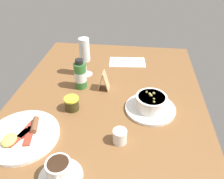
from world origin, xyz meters
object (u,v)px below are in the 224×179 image
at_px(wine_glass, 85,52).
at_px(creamer_jug, 120,136).
at_px(porridge_bowl, 151,104).
at_px(jam_jar, 72,103).
at_px(cutlery_setting, 126,62).
at_px(sauce_bottle_green, 80,75).
at_px(coffee_cup, 60,171).
at_px(breakfast_plate, 22,135).
at_px(menu_card, 104,81).

bearing_deg(wine_glass, creamer_jug, -153.51).
relative_size(porridge_bowl, jam_jar, 3.47).
relative_size(porridge_bowl, cutlery_setting, 0.98).
distance_m(creamer_jug, sauce_bottle_green, 0.38).
distance_m(coffee_cup, breakfast_plate, 0.23).
relative_size(sauce_bottle_green, breakfast_plate, 0.56).
bearing_deg(sauce_bottle_green, porridge_bowl, -111.81).
bearing_deg(cutlery_setting, sauce_bottle_green, 144.38).
height_order(porridge_bowl, breakfast_plate, porridge_bowl).
distance_m(porridge_bowl, creamer_jug, 0.21).
xyz_separation_m(porridge_bowl, creamer_jug, (-0.18, 0.11, -0.00)).
distance_m(sauce_bottle_green, breakfast_plate, 0.36).
bearing_deg(breakfast_plate, jam_jar, -37.79).
height_order(coffee_cup, creamer_jug, coffee_cup).
xyz_separation_m(cutlery_setting, sauce_bottle_green, (-0.27, 0.19, 0.06)).
bearing_deg(cutlery_setting, creamer_jug, -178.29).
bearing_deg(cutlery_setting, coffee_cup, 169.08).
relative_size(creamer_jug, breakfast_plate, 0.23).
height_order(wine_glass, breakfast_plate, wine_glass).
xyz_separation_m(porridge_bowl, coffee_cup, (-0.34, 0.27, -0.00)).
bearing_deg(porridge_bowl, breakfast_plate, 114.65).
relative_size(wine_glass, jam_jar, 3.28).
height_order(creamer_jug, wine_glass, wine_glass).
distance_m(cutlery_setting, coffee_cup, 0.76).
bearing_deg(cutlery_setting, menu_card, 162.35).
bearing_deg(porridge_bowl, sauce_bottle_green, 68.19).
height_order(creamer_jug, menu_card, menu_card).
xyz_separation_m(coffee_cup, breakfast_plate, (0.14, 0.18, -0.02)).
xyz_separation_m(creamer_jug, wine_glass, (0.43, 0.21, 0.10)).
bearing_deg(menu_card, breakfast_plate, 144.20).
height_order(creamer_jug, breakfast_plate, creamer_jug).
bearing_deg(coffee_cup, menu_card, -6.88).
xyz_separation_m(porridge_bowl, cutlery_setting, (0.40, 0.12, -0.03)).
height_order(coffee_cup, jam_jar, coffee_cup).
relative_size(wine_glass, sauce_bottle_green, 1.34).
height_order(jam_jar, menu_card, menu_card).
relative_size(creamer_jug, sauce_bottle_green, 0.41).
xyz_separation_m(breakfast_plate, menu_card, (0.33, -0.24, 0.04)).
bearing_deg(porridge_bowl, jam_jar, 96.15).
bearing_deg(jam_jar, coffee_cup, -171.03).
distance_m(jam_jar, sauce_bottle_green, 0.17).
relative_size(jam_jar, menu_card, 0.66).
relative_size(sauce_bottle_green, menu_card, 1.61).
height_order(porridge_bowl, sauce_bottle_green, sauce_bottle_green).
bearing_deg(creamer_jug, menu_card, 18.58).
xyz_separation_m(creamer_jug, sauce_bottle_green, (0.31, 0.21, 0.04)).
relative_size(coffee_cup, sauce_bottle_green, 0.92).
xyz_separation_m(sauce_bottle_green, menu_card, (-0.00, -0.11, -0.02)).
xyz_separation_m(porridge_bowl, menu_card, (0.13, 0.21, 0.01)).
bearing_deg(porridge_bowl, cutlery_setting, 17.42).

